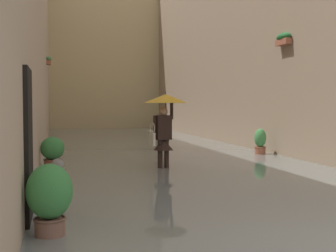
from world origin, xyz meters
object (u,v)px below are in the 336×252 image
Objects in this scene: potted_plant_near_right at (50,198)px; mooring_bollard at (58,179)px; potted_plant_mid_right at (52,152)px; person_wading at (164,114)px; potted_plant_far_left at (260,143)px.

mooring_bollard is at bearing -92.30° from potted_plant_near_right.
potted_plant_mid_right is 1.21× the size of mooring_bollard.
mooring_bollard is (2.63, 2.77, -1.10)m from person_wading.
mooring_bollard is (6.33, 5.06, -0.11)m from potted_plant_far_left.
person_wading reaches higher than potted_plant_mid_right.
potted_plant_near_right reaches higher than mooring_bollard.
mooring_bollard is at bearing 46.49° from person_wading.
mooring_bollard is (-0.11, 3.33, -0.13)m from potted_plant_mid_right.
potted_plant_near_right reaches higher than potted_plant_mid_right.
potted_plant_far_left reaches higher than potted_plant_mid_right.
potted_plant_mid_right is (6.44, 1.72, 0.03)m from potted_plant_far_left.
potted_plant_mid_right is at bearing -88.09° from mooring_bollard.
potted_plant_far_left is 1.25× the size of mooring_bollard.
potted_plant_far_left is 6.67m from potted_plant_mid_right.
potted_plant_mid_right is at bearing -11.65° from person_wading.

